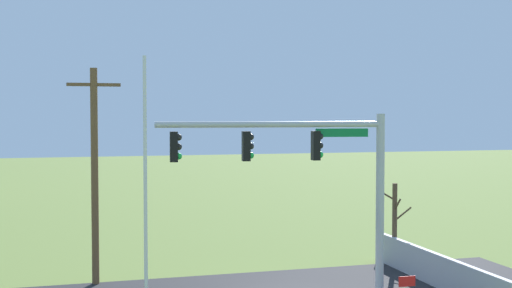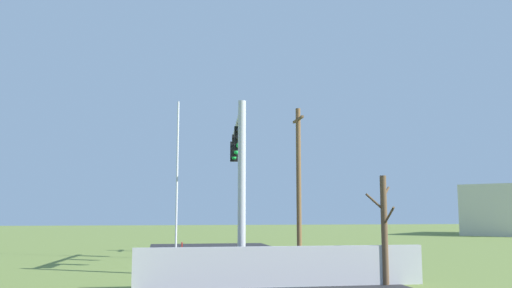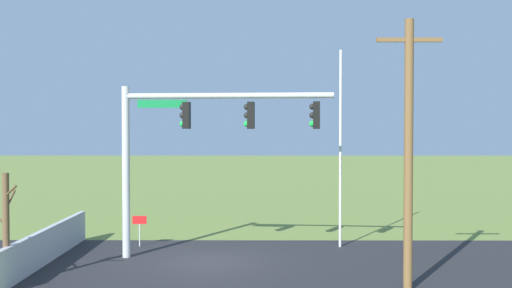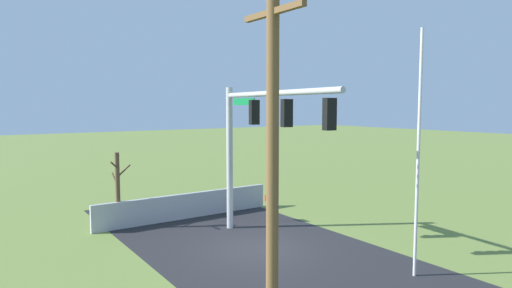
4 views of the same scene
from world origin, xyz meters
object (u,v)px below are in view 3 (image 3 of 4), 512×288
at_px(bare_tree, 6,228).
at_px(signal_mast, 190,135).
at_px(open_sign, 140,224).
at_px(utility_pole, 408,150).
at_px(flagpole, 340,149).

bearing_deg(bare_tree, signal_mast, -142.34).
bearing_deg(open_sign, utility_pole, 144.26).
bearing_deg(open_sign, signal_mast, 134.75).
xyz_separation_m(signal_mast, bare_tree, (5.03, 3.89, -2.72)).
xyz_separation_m(signal_mast, flagpole, (-5.68, -2.24, -0.59)).
xyz_separation_m(signal_mast, utility_pole, (-6.80, 4.24, -0.38)).
relative_size(signal_mast, open_sign, 6.21).
bearing_deg(utility_pole, flagpole, -80.20).
xyz_separation_m(flagpole, bare_tree, (10.72, 6.12, -2.13)).
bearing_deg(signal_mast, flagpole, -158.53).
distance_m(signal_mast, bare_tree, 6.92).
distance_m(flagpole, utility_pole, 6.58).
bearing_deg(flagpole, utility_pole, 99.80).
relative_size(bare_tree, open_sign, 2.78).
xyz_separation_m(bare_tree, open_sign, (-2.78, -6.16, -0.85)).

